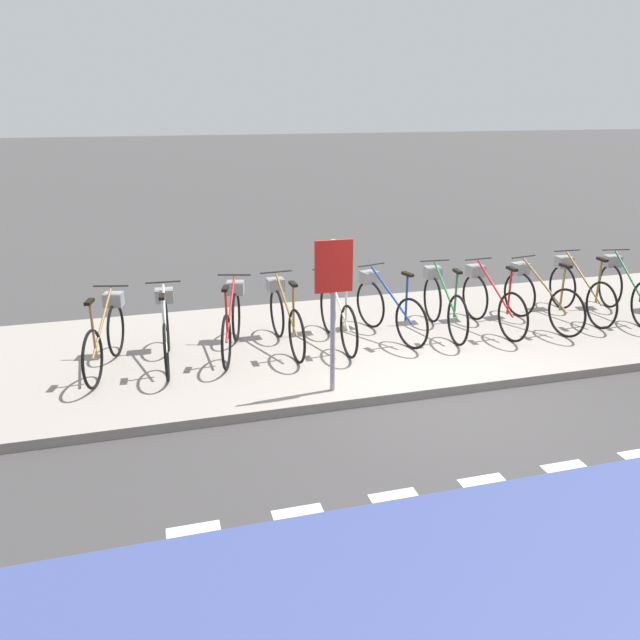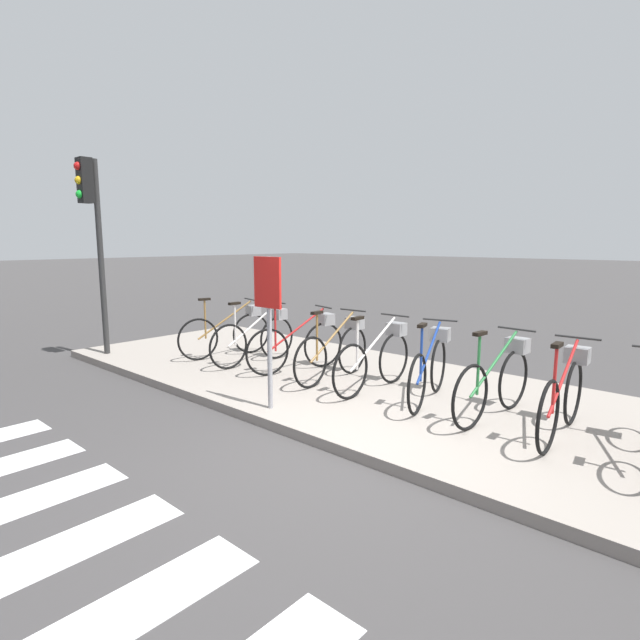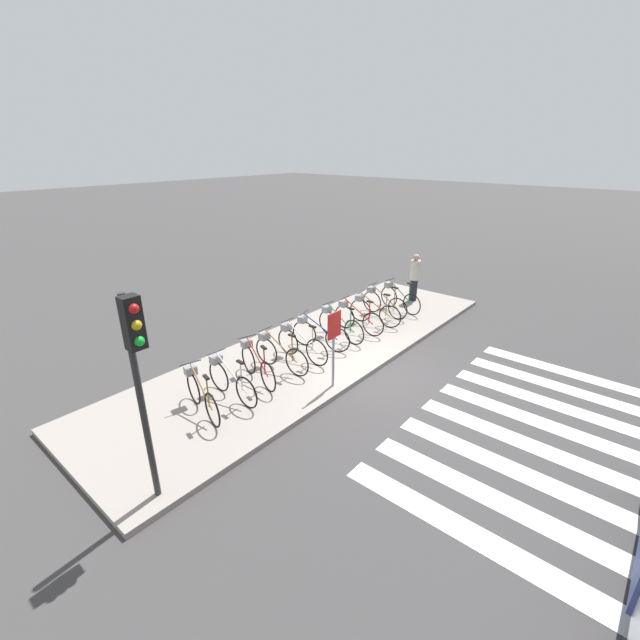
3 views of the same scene
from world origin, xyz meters
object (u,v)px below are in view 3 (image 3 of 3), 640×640
at_px(parked_bicycle_9, 382,302).
at_px(parked_bicycle_2, 256,363).
at_px(parked_bicycle_8, 372,310).
at_px(parked_bicycle_4, 299,343).
at_px(parked_bicycle_6, 338,324).
at_px(parked_bicycle_1, 229,379).
at_px(parked_bicycle_7, 356,317).
at_px(parked_bicycle_5, 318,333).
at_px(parked_bicycle_10, 398,297).
at_px(sign_post, 334,337).
at_px(parked_bicycle_0, 200,393).
at_px(traffic_light, 137,360).
at_px(parked_bicycle_3, 278,352).
at_px(pedestrian, 415,276).

bearing_deg(parked_bicycle_9, parked_bicycle_2, -179.63).
bearing_deg(parked_bicycle_8, parked_bicycle_4, 177.99).
bearing_deg(parked_bicycle_9, parked_bicycle_6, -179.03).
distance_m(parked_bicycle_1, parked_bicycle_7, 4.77).
bearing_deg(parked_bicycle_5, parked_bicycle_4, -176.10).
relative_size(parked_bicycle_8, parked_bicycle_10, 1.00).
relative_size(parked_bicycle_10, sign_post, 0.93).
height_order(parked_bicycle_4, parked_bicycle_7, same).
distance_m(parked_bicycle_5, parked_bicycle_8, 2.43).
height_order(parked_bicycle_5, parked_bicycle_8, same).
height_order(parked_bicycle_0, traffic_light, traffic_light).
relative_size(parked_bicycle_5, sign_post, 0.92).
distance_m(parked_bicycle_2, parked_bicycle_9, 5.52).
bearing_deg(parked_bicycle_3, sign_post, -81.03).
distance_m(parked_bicycle_2, parked_bicycle_6, 3.14).
distance_m(parked_bicycle_3, parked_bicycle_8, 3.95).
bearing_deg(parked_bicycle_9, sign_post, -160.70).
height_order(parked_bicycle_7, pedestrian, pedestrian).
bearing_deg(pedestrian, parked_bicycle_6, 179.73).
xyz_separation_m(parked_bicycle_5, parked_bicycle_10, (4.00, -0.14, 0.00)).
height_order(parked_bicycle_2, parked_bicycle_10, same).
relative_size(parked_bicycle_3, parked_bicycle_7, 1.00).
relative_size(parked_bicycle_5, traffic_light, 0.49).
relative_size(parked_bicycle_4, pedestrian, 1.02).
height_order(parked_bicycle_3, parked_bicycle_6, same).
distance_m(parked_bicycle_2, sign_post, 2.00).
relative_size(parked_bicycle_6, parked_bicycle_9, 1.00).
height_order(parked_bicycle_1, sign_post, sign_post).
relative_size(parked_bicycle_4, parked_bicycle_7, 1.00).
bearing_deg(parked_bicycle_6, parked_bicycle_0, -178.63).
xyz_separation_m(parked_bicycle_2, parked_bicycle_10, (6.26, -0.12, 0.00)).
bearing_deg(pedestrian, parked_bicycle_1, -179.31).
xyz_separation_m(parked_bicycle_7, parked_bicycle_10, (2.38, -0.03, 0.00)).
bearing_deg(sign_post, parked_bicycle_2, 122.00).
distance_m(parked_bicycle_1, parked_bicycle_4, 2.36).
xyz_separation_m(pedestrian, sign_post, (-6.51, -1.53, 0.37)).
relative_size(parked_bicycle_1, parked_bicycle_4, 1.00).
relative_size(parked_bicycle_9, traffic_light, 0.51).
height_order(parked_bicycle_5, parked_bicycle_6, same).
height_order(parked_bicycle_2, parked_bicycle_6, same).
height_order(parked_bicycle_4, parked_bicycle_5, same).
bearing_deg(parked_bicycle_5, parked_bicycle_10, -2.06).
bearing_deg(parked_bicycle_7, parked_bicycle_5, 176.05).
bearing_deg(parked_bicycle_4, parked_bicycle_10, -1.08).
relative_size(parked_bicycle_10, traffic_light, 0.50).
height_order(parked_bicycle_8, parked_bicycle_10, same).
bearing_deg(parked_bicycle_10, parked_bicycle_4, 178.92).
xyz_separation_m(parked_bicycle_9, traffic_light, (-8.98, -1.64, 1.99)).
bearing_deg(sign_post, parked_bicycle_5, 50.89).
height_order(parked_bicycle_4, parked_bicycle_6, same).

